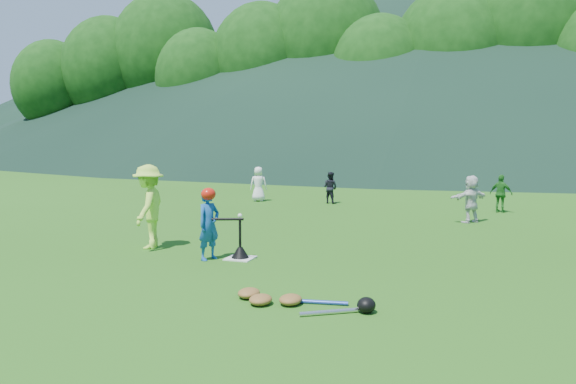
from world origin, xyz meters
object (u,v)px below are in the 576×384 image
at_px(fielder_d, 471,199).
at_px(home_plate, 240,258).
at_px(fielder_b, 330,188).
at_px(fielder_c, 501,194).
at_px(batting_tee, 240,251).
at_px(adult_coach, 149,207).
at_px(fielder_a, 258,184).
at_px(equipment_pile, 290,300).
at_px(batter_child, 209,225).

bearing_deg(fielder_d, home_plate, 11.52).
height_order(fielder_b, fielder_c, fielder_c).
bearing_deg(fielder_d, batting_tee, 11.52).
relative_size(adult_coach, fielder_a, 1.41).
relative_size(fielder_d, batting_tee, 1.68).
bearing_deg(equipment_pile, fielder_b, 101.95).
height_order(home_plate, fielder_b, fielder_b).
distance_m(home_plate, batting_tee, 0.12).
xyz_separation_m(fielder_d, batting_tee, (-3.62, -5.44, -0.44)).
relative_size(fielder_a, batting_tee, 1.61).
xyz_separation_m(fielder_c, batting_tee, (-4.36, -7.55, -0.39)).
height_order(fielder_a, equipment_pile, fielder_a).
bearing_deg(fielder_a, adult_coach, 79.36).
bearing_deg(fielder_a, equipment_pile, 96.76).
bearing_deg(adult_coach, fielder_d, 117.88).
bearing_deg(fielder_a, fielder_c, 160.28).
height_order(fielder_a, fielder_b, fielder_a).
relative_size(fielder_a, equipment_pile, 0.61).
relative_size(fielder_a, fielder_c, 1.07).
bearing_deg(batter_child, home_plate, -43.20).
distance_m(batter_child, fielder_b, 8.28).
height_order(batter_child, fielder_b, batter_child).
height_order(fielder_b, fielder_d, fielder_d).
relative_size(fielder_b, fielder_d, 0.85).
height_order(fielder_a, fielder_d, fielder_d).
bearing_deg(equipment_pile, fielder_a, 113.95).
xyz_separation_m(batter_child, fielder_d, (4.09, 5.67, -0.02)).
xyz_separation_m(fielder_b, fielder_c, (4.90, -0.50, 0.03)).
distance_m(fielder_b, fielder_d, 4.91).
height_order(batter_child, adult_coach, adult_coach).
xyz_separation_m(home_plate, fielder_d, (3.62, 5.44, 0.56)).
bearing_deg(batter_child, fielder_b, 21.32).
height_order(home_plate, fielder_a, fielder_a).
distance_m(batter_child, fielder_a, 8.44).
height_order(fielder_c, batting_tee, fielder_c).
bearing_deg(adult_coach, fielder_a, 171.77).
xyz_separation_m(adult_coach, equipment_pile, (3.60, -2.48, -0.71)).
height_order(batter_child, batting_tee, batter_child).
relative_size(batter_child, fielder_d, 1.04).
bearing_deg(adult_coach, fielder_c, 124.16).
bearing_deg(fielder_a, fielder_b, 167.40).
relative_size(home_plate, equipment_pile, 0.25).
bearing_deg(fielder_c, equipment_pile, 95.11).
bearing_deg(fielder_b, fielder_a, 22.82).
height_order(batter_child, fielder_c, batter_child).
bearing_deg(fielder_b, batting_tee, 112.00).
bearing_deg(fielder_d, adult_coach, -2.14).
relative_size(home_plate, fielder_d, 0.39).
height_order(adult_coach, fielder_d, adult_coach).
height_order(adult_coach, fielder_b, adult_coach).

